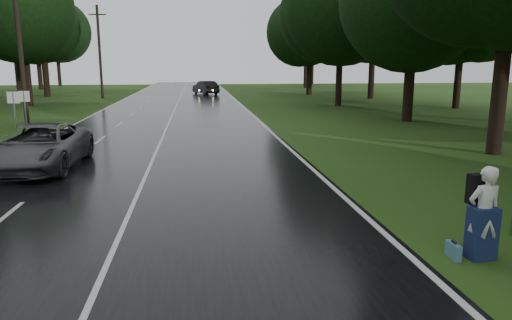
{
  "coord_description": "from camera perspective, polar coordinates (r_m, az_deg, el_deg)",
  "views": [
    {
      "loc": [
        1.73,
        -9.7,
        3.72
      ],
      "look_at": [
        3.35,
        3.02,
        1.1
      ],
      "focal_mm": 33.02,
      "sensor_mm": 36.0,
      "label": 1
    }
  ],
  "objects": [
    {
      "name": "road",
      "position": [
        29.98,
        -10.56,
        4.28
      ],
      "size": [
        12.0,
        140.0,
        0.04
      ],
      "primitive_type": "cube",
      "color": "black",
      "rests_on": "ground"
    },
    {
      "name": "utility_pole_mid",
      "position": [
        32.0,
        -25.92,
        3.72
      ],
      "size": [
        1.8,
        0.28,
        9.49
      ],
      "primitive_type": null,
      "color": "black",
      "rests_on": "ground"
    },
    {
      "name": "lane_center",
      "position": [
        29.97,
        -10.56,
        4.33
      ],
      "size": [
        0.12,
        140.0,
        0.01
      ],
      "primitive_type": "cube",
      "color": "silver",
      "rests_on": "road"
    },
    {
      "name": "hitchhiker",
      "position": [
        10.08,
        25.81,
        -6.14
      ],
      "size": [
        0.71,
        0.64,
        1.85
      ],
      "color": "silver",
      "rests_on": "ground"
    },
    {
      "name": "suitcase",
      "position": [
        10.09,
        22.77,
        -10.09
      ],
      "size": [
        0.13,
        0.43,
        0.31
      ],
      "primitive_type": "cube",
      "rotation": [
        0.0,
        0.0,
        0.0
      ],
      "color": "teal",
      "rests_on": "ground"
    },
    {
      "name": "tree_left_f",
      "position": [
        59.92,
        -23.92,
        7.03
      ],
      "size": [
        9.48,
        9.48,
        14.81
      ],
      "primitive_type": null,
      "color": "black",
      "rests_on": "ground"
    },
    {
      "name": "road_sign_a",
      "position": [
        26.47,
        -26.92,
        2.23
      ],
      "size": [
        0.57,
        0.1,
        2.38
      ],
      "primitive_type": null,
      "color": "white",
      "rests_on": "ground"
    },
    {
      "name": "road_sign_b",
      "position": [
        27.86,
        -25.92,
        2.72
      ],
      "size": [
        0.56,
        0.1,
        2.34
      ],
      "primitive_type": null,
      "color": "white",
      "rests_on": "ground"
    },
    {
      "name": "tree_right_c",
      "position": [
        22.24,
        26.79,
        0.68
      ],
      "size": [
        10.29,
        10.29,
        16.09
      ],
      "primitive_type": null,
      "color": "black",
      "rests_on": "ground"
    },
    {
      "name": "ground",
      "position": [
        10.53,
        -16.47,
        -9.64
      ],
      "size": [
        160.0,
        160.0,
        0.0
      ],
      "primitive_type": "plane",
      "color": "#284915",
      "rests_on": "ground"
    },
    {
      "name": "tree_right_d",
      "position": [
        32.82,
        17.78,
        4.51
      ],
      "size": [
        8.22,
        8.22,
        12.84
      ],
      "primitive_type": null,
      "color": "black",
      "rests_on": "ground"
    },
    {
      "name": "utility_pole_far",
      "position": [
        55.21,
        -18.08,
        7.14
      ],
      "size": [
        1.8,
        0.28,
        9.9
      ],
      "primitive_type": null,
      "color": "black",
      "rests_on": "ground"
    },
    {
      "name": "tree_right_e",
      "position": [
        43.48,
        9.9,
        6.49
      ],
      "size": [
        9.12,
        9.12,
        14.26
      ],
      "primitive_type": null,
      "color": "black",
      "rests_on": "ground"
    },
    {
      "name": "grey_car",
      "position": [
        18.49,
        -24.69,
        1.48
      ],
      "size": [
        2.76,
        5.72,
        1.57
      ],
      "primitive_type": "imported",
      "rotation": [
        0.0,
        0.0,
        6.26
      ],
      "color": "#46494B",
      "rests_on": "road"
    },
    {
      "name": "far_car",
      "position": [
        58.98,
        -6.14,
        8.72
      ],
      "size": [
        3.32,
        5.22,
        1.63
      ],
      "primitive_type": "imported",
      "rotation": [
        0.0,
        0.0,
        3.49
      ],
      "color": "black",
      "rests_on": "road"
    },
    {
      "name": "tree_right_f",
      "position": [
        58.84,
        6.42,
        7.87
      ],
      "size": [
        8.38,
        8.38,
        13.09
      ],
      "primitive_type": null,
      "color": "black",
      "rests_on": "ground"
    },
    {
      "name": "tree_left_e",
      "position": [
        47.46,
        -25.65,
        5.94
      ],
      "size": [
        9.36,
        9.36,
        14.62
      ],
      "primitive_type": null,
      "color": "black",
      "rests_on": "ground"
    }
  ]
}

